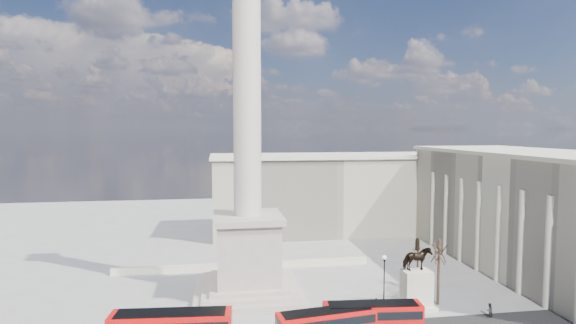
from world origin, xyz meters
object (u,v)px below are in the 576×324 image
(pedestrian_walking, at_px, (378,318))
(victorian_lamp, at_px, (384,275))
(pedestrian_standing, at_px, (489,310))
(pedestrian_crossing, at_px, (376,304))
(nelsons_column, at_px, (248,199))
(equestrian_statue, at_px, (417,284))
(red_bus_c, at_px, (373,322))

(pedestrian_walking, bearing_deg, victorian_lamp, 73.39)
(pedestrian_standing, relative_size, pedestrian_crossing, 1.09)
(nelsons_column, height_order, equestrian_statue, nelsons_column)
(victorian_lamp, height_order, pedestrian_walking, victorian_lamp)
(nelsons_column, relative_size, equestrian_statue, 5.63)
(red_bus_c, xyz_separation_m, pedestrian_standing, (15.50, 3.69, -1.30))
(pedestrian_walking, distance_m, pedestrian_standing, 13.60)
(red_bus_c, distance_m, pedestrian_crossing, 8.36)
(pedestrian_walking, bearing_deg, pedestrian_crossing, 82.58)
(pedestrian_standing, bearing_deg, red_bus_c, -5.74)
(equestrian_statue, height_order, pedestrian_walking, equestrian_statue)
(red_bus_c, relative_size, equestrian_statue, 1.16)
(nelsons_column, height_order, red_bus_c, nelsons_column)
(nelsons_column, xyz_separation_m, victorian_lamp, (16.79, -5.48, -9.28))
(nelsons_column, distance_m, pedestrian_walking, 21.68)
(equestrian_statue, height_order, pedestrian_standing, equestrian_statue)
(pedestrian_standing, xyz_separation_m, pedestrian_crossing, (-12.39, 3.95, -0.07))
(victorian_lamp, relative_size, pedestrian_crossing, 3.92)
(pedestrian_walking, height_order, pedestrian_standing, pedestrian_standing)
(victorian_lamp, bearing_deg, nelsons_column, 161.93)
(victorian_lamp, bearing_deg, pedestrian_standing, -29.52)
(victorian_lamp, height_order, pedestrian_crossing, victorian_lamp)
(pedestrian_walking, relative_size, pedestrian_standing, 0.94)
(pedestrian_walking, xyz_separation_m, pedestrian_crossing, (1.21, 3.95, -0.02))
(pedestrian_crossing, bearing_deg, victorian_lamp, -66.36)
(pedestrian_crossing, bearing_deg, pedestrian_standing, -133.73)
(victorian_lamp, distance_m, pedestrian_walking, 7.29)
(pedestrian_standing, bearing_deg, equestrian_statue, -47.03)
(red_bus_c, height_order, pedestrian_walking, red_bus_c)
(equestrian_statue, relative_size, pedestrian_walking, 5.50)
(equestrian_statue, xyz_separation_m, pedestrian_walking, (-6.31, -3.86, -2.30))
(equestrian_statue, distance_m, pedestrian_standing, 8.56)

